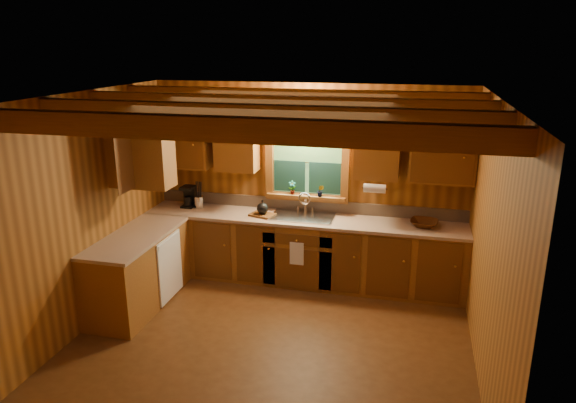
% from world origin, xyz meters
% --- Properties ---
extents(room, '(4.20, 4.20, 4.20)m').
position_xyz_m(room, '(0.00, 0.00, 1.30)').
color(room, '#563215').
rests_on(room, ground).
extents(ceiling_beams, '(4.20, 2.54, 0.18)m').
position_xyz_m(ceiling_beams, '(0.00, 0.00, 2.49)').
color(ceiling_beams, brown).
rests_on(ceiling_beams, room).
extents(base_cabinets, '(4.20, 2.22, 0.86)m').
position_xyz_m(base_cabinets, '(-0.49, 1.28, 0.43)').
color(base_cabinets, brown).
rests_on(base_cabinets, ground).
extents(countertop, '(4.20, 2.24, 0.04)m').
position_xyz_m(countertop, '(-0.48, 1.29, 0.88)').
color(countertop, tan).
rests_on(countertop, base_cabinets).
extents(backsplash, '(4.20, 0.02, 0.16)m').
position_xyz_m(backsplash, '(0.00, 1.89, 0.98)').
color(backsplash, tan).
rests_on(backsplash, room).
extents(dishwasher_panel, '(0.02, 0.60, 0.80)m').
position_xyz_m(dishwasher_panel, '(-1.47, 0.68, 0.43)').
color(dishwasher_panel, white).
rests_on(dishwasher_panel, base_cabinets).
extents(upper_cabinets, '(4.19, 1.77, 0.78)m').
position_xyz_m(upper_cabinets, '(-0.56, 1.42, 1.84)').
color(upper_cabinets, brown).
rests_on(upper_cabinets, room).
extents(window, '(1.12, 0.08, 1.00)m').
position_xyz_m(window, '(0.00, 1.87, 1.53)').
color(window, brown).
rests_on(window, room).
extents(window_sill, '(1.06, 0.14, 0.04)m').
position_xyz_m(window_sill, '(0.00, 1.82, 1.12)').
color(window_sill, brown).
rests_on(window_sill, room).
extents(wall_sconce, '(0.45, 0.21, 0.17)m').
position_xyz_m(wall_sconce, '(0.00, 1.75, 2.16)').
color(wall_sconce, black).
rests_on(wall_sconce, room).
extents(paper_towel_roll, '(0.27, 0.11, 0.11)m').
position_xyz_m(paper_towel_roll, '(0.92, 1.53, 1.37)').
color(paper_towel_roll, white).
rests_on(paper_towel_roll, upper_cabinets).
extents(dish_towel, '(0.18, 0.01, 0.30)m').
position_xyz_m(dish_towel, '(0.00, 1.26, 0.52)').
color(dish_towel, white).
rests_on(dish_towel, base_cabinets).
extents(sink, '(0.82, 0.48, 0.43)m').
position_xyz_m(sink, '(0.00, 1.60, 0.86)').
color(sink, silver).
rests_on(sink, countertop).
extents(coffee_maker, '(0.17, 0.21, 0.29)m').
position_xyz_m(coffee_maker, '(-1.63, 1.69, 1.04)').
color(coffee_maker, black).
rests_on(coffee_maker, countertop).
extents(utensil_crock, '(0.13, 0.13, 0.38)m').
position_xyz_m(utensil_crock, '(-1.47, 1.66, 0.99)').
color(utensil_crock, silver).
rests_on(utensil_crock, countertop).
extents(cutting_board, '(0.36, 0.30, 0.03)m').
position_xyz_m(cutting_board, '(-0.52, 1.53, 0.91)').
color(cutting_board, '#5B3313').
rests_on(cutting_board, countertop).
extents(teakettle, '(0.15, 0.15, 0.19)m').
position_xyz_m(teakettle, '(-0.52, 1.53, 1.00)').
color(teakettle, black).
rests_on(teakettle, cutting_board).
extents(wicker_basket, '(0.38, 0.38, 0.08)m').
position_xyz_m(wicker_basket, '(1.54, 1.60, 0.94)').
color(wicker_basket, '#48230C').
rests_on(wicker_basket, countertop).
extents(potted_plant_left, '(0.12, 0.10, 0.19)m').
position_xyz_m(potted_plant_left, '(-0.19, 1.80, 1.23)').
color(potted_plant_left, '#5B3313').
rests_on(potted_plant_left, window_sill).
extents(potted_plant_right, '(0.10, 0.08, 0.16)m').
position_xyz_m(potted_plant_right, '(0.20, 1.78, 1.22)').
color(potted_plant_right, '#5B3313').
rests_on(potted_plant_right, window_sill).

